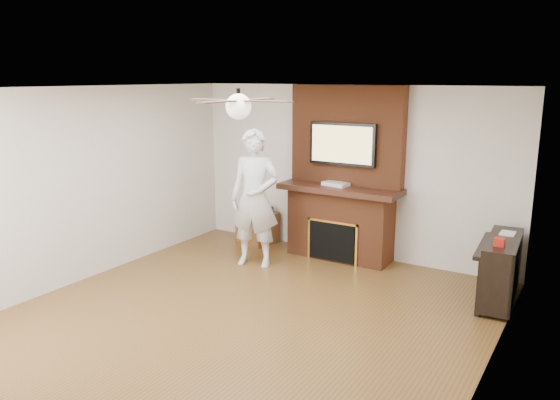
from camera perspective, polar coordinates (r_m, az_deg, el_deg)
The scene contains 12 objects.
room_shell at distance 5.74m, azimuth -4.18°, elevation -1.02°, with size 5.36×5.86×2.86m.
fireplace at distance 7.95m, azimuth 6.55°, elevation 0.96°, with size 1.78×0.64×2.50m.
tv at distance 7.80m, azimuth 6.54°, elevation 5.83°, with size 1.00×0.08×0.60m.
ceiling_fan at distance 5.58m, azimuth -4.36°, elevation 9.82°, with size 1.21×1.21×0.31m.
person at distance 7.56m, azimuth -2.66°, elevation 0.17°, with size 0.71×0.47×1.93m, color silver.
side_table at distance 8.75m, azimuth -2.33°, elevation -2.74°, with size 0.60×0.60×0.59m.
piano at distance 6.95m, azimuth 22.07°, elevation -6.61°, with size 0.52×1.21×0.87m.
cable_box at distance 7.87m, azimuth 5.85°, elevation 1.68°, with size 0.37×0.21×0.05m, color silver.
candle_orange at distance 8.11m, azimuth 4.34°, elevation -5.65°, with size 0.07×0.07×0.10m, color orange.
candle_green at distance 8.01m, azimuth 5.29°, elevation -6.03°, with size 0.07×0.07×0.08m, color #557F33.
candle_cream at distance 8.03m, azimuth 5.83°, elevation -5.81°, with size 0.07×0.07×0.12m, color #FDECC9.
candle_blue at distance 7.94m, azimuth 7.81°, elevation -6.25°, with size 0.06×0.06×0.08m, color #384CA8.
Camera 1 is at (3.25, -4.53, 2.62)m, focal length 35.00 mm.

